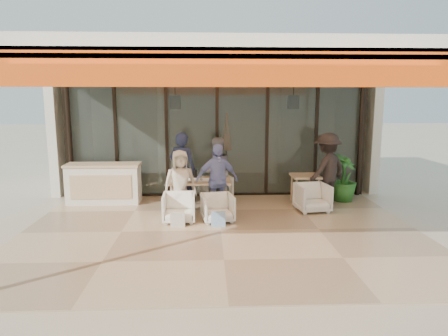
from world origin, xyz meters
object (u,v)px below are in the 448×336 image
(diner_cream, at_px, (180,183))
(diner_periwinkle, at_px, (217,180))
(host_counter, at_px, (104,183))
(standing_woman, at_px, (327,170))
(chair_near_right, at_px, (218,207))
(chair_far_left, at_px, (184,189))
(dining_table, at_px, (199,182))
(side_chair, at_px, (313,196))
(side_table, at_px, (305,179))
(chair_near_left, at_px, (179,206))
(diner_navy, at_px, (182,169))
(chair_far_right, at_px, (216,186))
(diner_grey, at_px, (216,172))
(potted_palm, at_px, (344,178))

(diner_cream, relative_size, diner_periwinkle, 0.92)
(host_counter, xyz_separation_m, standing_woman, (5.62, -0.37, 0.38))
(diner_cream, relative_size, standing_woman, 0.83)
(chair_near_right, bearing_deg, diner_cream, 139.04)
(diner_cream, distance_m, standing_woman, 3.69)
(chair_far_left, relative_size, diner_cream, 0.39)
(dining_table, xyz_separation_m, side_chair, (2.69, -0.27, -0.31))
(host_counter, distance_m, side_table, 5.12)
(chair_far_left, xyz_separation_m, side_chair, (3.11, -1.21, 0.07))
(chair_near_left, bearing_deg, standing_woman, 17.81)
(chair_near_left, height_order, diner_navy, diner_navy)
(chair_far_right, relative_size, side_chair, 0.99)
(chair_near_left, bearing_deg, diner_grey, 57.55)
(diner_cream, relative_size, side_chair, 2.04)
(dining_table, bearing_deg, host_counter, 164.42)
(side_chair, distance_m, potted_palm, 1.42)
(diner_navy, bearing_deg, side_table, -160.28)
(chair_near_right, bearing_deg, diner_periwinkle, 79.81)
(dining_table, relative_size, side_table, 2.01)
(standing_woman, bearing_deg, host_counter, -38.57)
(chair_far_right, relative_size, chair_near_left, 1.04)
(chair_near_left, bearing_deg, side_table, 23.36)
(chair_far_left, bearing_deg, diner_grey, 158.55)
(host_counter, xyz_separation_m, diner_grey, (2.85, -0.23, 0.33))
(host_counter, distance_m, chair_near_right, 3.29)
(chair_far_right, xyz_separation_m, diner_cream, (-0.84, -1.40, 0.39))
(diner_periwinkle, bearing_deg, chair_far_left, 108.03)
(diner_navy, height_order, diner_periwinkle, diner_navy)
(chair_near_right, bearing_deg, diner_grey, 79.81)
(dining_table, height_order, potted_palm, potted_palm)
(chair_far_left, distance_m, chair_near_left, 1.90)
(dining_table, relative_size, side_chair, 2.01)
(diner_cream, bearing_deg, standing_woman, -0.82)
(diner_navy, xyz_separation_m, side_chair, (3.11, -0.71, -0.55))
(chair_near_left, xyz_separation_m, diner_periwinkle, (0.84, 0.50, 0.47))
(chair_near_left, height_order, potted_palm, potted_palm)
(chair_near_right, height_order, potted_palm, potted_palm)
(host_counter, bearing_deg, diner_grey, -4.67)
(chair_near_left, relative_size, diner_grey, 0.41)
(side_table, bearing_deg, side_chair, -90.00)
(standing_woman, bearing_deg, diner_periwinkle, -19.37)
(host_counter, relative_size, side_table, 2.48)
(side_table, bearing_deg, chair_far_left, 171.55)
(host_counter, bearing_deg, side_chair, -10.46)
(side_chair, bearing_deg, dining_table, 166.51)
(dining_table, xyz_separation_m, diner_grey, (0.43, 0.44, 0.17))
(potted_palm, bearing_deg, chair_near_left, -158.85)
(diner_grey, relative_size, diner_periwinkle, 1.03)
(dining_table, xyz_separation_m, chair_far_right, (0.43, 0.94, -0.32))
(chair_far_left, relative_size, chair_far_right, 0.81)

